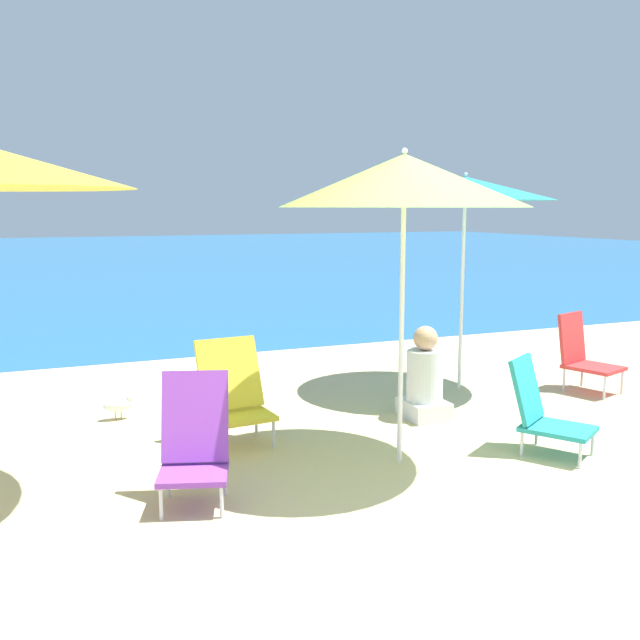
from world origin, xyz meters
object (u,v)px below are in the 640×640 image
beach_chair_purple (194,441)px  seagull (119,404)px  beach_umbrella_teal (465,189)px  person_seated_near (425,381)px  beach_chair_red (583,353)px  beach_chair_teal (543,410)px  beach_chair_yellow (234,392)px  beach_umbrella_lime (404,181)px

beach_chair_purple → seagull: size_ratio=3.05×
beach_umbrella_teal → person_seated_near: 2.08m
beach_umbrella_teal → beach_chair_red: bearing=-26.4°
seagull → beach_chair_red: bearing=-9.9°
beach_chair_teal → beach_chair_yellow: bearing=119.1°
beach_chair_purple → beach_umbrella_lime: bearing=22.1°
beach_umbrella_lime → beach_chair_purple: beach_umbrella_lime is taller
beach_chair_yellow → beach_chair_teal: bearing=-33.9°
beach_chair_yellow → person_seated_near: 1.76m
person_seated_near → seagull: size_ratio=3.12×
beach_umbrella_teal → beach_umbrella_lime: (-1.64, -1.67, -0.00)m
beach_chair_purple → person_seated_near: 2.52m
beach_umbrella_lime → seagull: (-1.79, 1.90, -1.92)m
beach_chair_purple → beach_chair_red: 4.48m
beach_chair_teal → beach_chair_red: beach_chair_red is taller
beach_umbrella_lime → beach_chair_purple: bearing=-176.0°
beach_umbrella_teal → seagull: size_ratio=8.25×
beach_chair_yellow → beach_umbrella_lime: bearing=-47.0°
beach_umbrella_teal → beach_chair_red: size_ratio=2.78×
beach_chair_yellow → beach_chair_purple: beach_chair_yellow is taller
person_seated_near → beach_umbrella_lime: bearing=-129.3°
beach_chair_purple → seagull: (-0.23, 2.01, -0.26)m
beach_chair_yellow → person_seated_near: person_seated_near is taller
beach_umbrella_lime → seagull: size_ratio=8.49×
person_seated_near → seagull: bearing=159.0°
beach_umbrella_lime → beach_chair_teal: beach_umbrella_lime is taller
person_seated_near → seagull: person_seated_near is taller
beach_chair_purple → person_seated_near: size_ratio=0.98×
beach_chair_purple → person_seated_near: bearing=41.7°
beach_umbrella_teal → beach_chair_purple: size_ratio=2.70×
beach_chair_purple → beach_chair_yellow: bearing=79.7°
beach_umbrella_teal → beach_chair_yellow: 3.21m
beach_chair_yellow → beach_chair_purple: (-0.55, -1.02, -0.02)m
beach_chair_purple → beach_chair_red: (4.32, 1.22, -0.00)m
beach_chair_teal → person_seated_near: bearing=74.8°
beach_chair_teal → beach_chair_red: bearing=7.3°
beach_umbrella_lime → person_seated_near: beach_umbrella_lime is taller
beach_umbrella_lime → beach_chair_yellow: 2.13m
beach_chair_purple → beach_chair_red: bearing=33.8°
beach_chair_yellow → seagull: 1.29m
beach_chair_teal → seagull: bearing=111.1°
beach_umbrella_lime → beach_chair_yellow: size_ratio=2.75×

